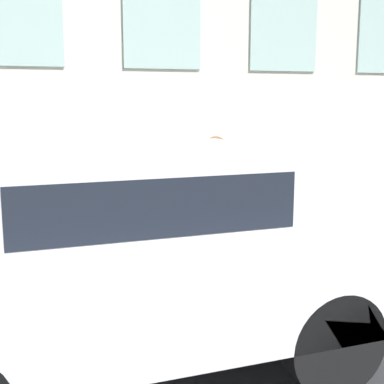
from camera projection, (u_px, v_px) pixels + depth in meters
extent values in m
plane|color=#2D2D30|center=(142.00, 308.00, 5.59)|extent=(80.00, 80.00, 0.00)
cube|color=#9E9B93|center=(117.00, 268.00, 6.69)|extent=(2.40, 60.00, 0.14)
cube|color=#9EBCB2|center=(285.00, 7.00, 8.16)|extent=(0.03, 1.14, 1.90)
cube|color=#9EBCB2|center=(162.00, 0.00, 7.51)|extent=(0.03, 1.14, 1.90)
cylinder|color=gray|center=(167.00, 276.00, 6.10)|extent=(0.32, 0.32, 0.04)
cylinder|color=gray|center=(167.00, 252.00, 6.06)|extent=(0.23, 0.23, 0.60)
sphere|color=slate|center=(167.00, 226.00, 6.00)|extent=(0.25, 0.25, 0.25)
cylinder|color=black|center=(167.00, 220.00, 5.99)|extent=(0.08, 0.08, 0.10)
cylinder|color=gray|center=(181.00, 244.00, 6.10)|extent=(0.09, 0.10, 0.09)
cylinder|color=gray|center=(153.00, 247.00, 5.99)|extent=(0.09, 0.10, 0.09)
cylinder|color=#726651|center=(218.00, 236.00, 6.44)|extent=(0.11, 0.11, 0.76)
cylinder|color=#726651|center=(213.00, 233.00, 6.58)|extent=(0.11, 0.11, 0.76)
cube|color=#1E59A5|center=(216.00, 181.00, 6.39)|extent=(0.21, 0.14, 0.57)
cylinder|color=#1E59A5|center=(220.00, 182.00, 6.26)|extent=(0.09, 0.09, 0.54)
cylinder|color=#1E59A5|center=(211.00, 178.00, 6.53)|extent=(0.09, 0.09, 0.54)
sphere|color=brown|center=(216.00, 147.00, 6.32)|extent=(0.25, 0.25, 0.25)
cylinder|color=black|center=(332.00, 341.00, 3.94)|extent=(0.24, 0.79, 0.79)
cylinder|color=black|center=(242.00, 276.00, 5.39)|extent=(0.24, 0.79, 0.79)
cube|color=white|center=(133.00, 276.00, 4.16)|extent=(1.80, 4.21, 0.80)
cube|color=white|center=(132.00, 189.00, 4.04)|extent=(1.59, 2.02, 0.59)
cube|color=#1E232D|center=(132.00, 189.00, 4.04)|extent=(1.60, 1.86, 0.38)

